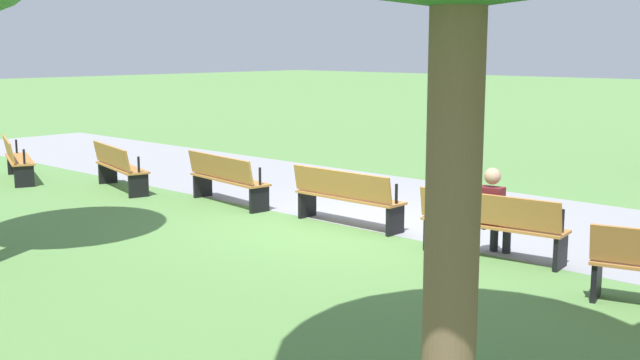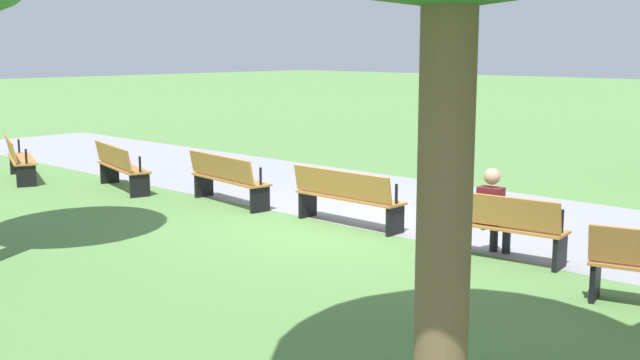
{
  "view_description": "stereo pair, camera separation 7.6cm",
  "coord_description": "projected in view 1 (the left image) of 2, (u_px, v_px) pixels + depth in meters",
  "views": [
    {
      "loc": [
        7.82,
        -9.08,
        2.74
      ],
      "look_at": [
        -0.0,
        -0.66,
        0.8
      ],
      "focal_mm": 44.2,
      "sensor_mm": 36.0,
      "label": 1
    },
    {
      "loc": [
        7.88,
        -9.02,
        2.74
      ],
      "look_at": [
        -0.0,
        -0.66,
        0.8
      ],
      "focal_mm": 44.2,
      "sensor_mm": 36.0,
      "label": 2
    }
  ],
  "objects": [
    {
      "name": "bench_1",
      "position": [
        118.0,
        166.0,
        15.19
      ],
      "size": [
        1.98,
        0.94,
        0.89
      ],
      "rotation": [
        0.0,
        0.0,
        -0.25
      ],
      "color": "#B27538",
      "rests_on": "ground"
    },
    {
      "name": "bench_0",
      "position": [
        16.0,
        158.0,
        16.29
      ],
      "size": [
        1.96,
        1.15,
        0.89
      ],
      "rotation": [
        0.0,
        0.0,
        -0.38
      ],
      "color": "#B27538",
      "rests_on": "ground"
    },
    {
      "name": "path_paving",
      "position": [
        427.0,
        206.0,
        13.78
      ],
      "size": [
        30.54,
        4.32,
        0.01
      ],
      "primitive_type": "cube",
      "color": "#939399",
      "rests_on": "ground"
    },
    {
      "name": "bench_4",
      "position": [
        491.0,
        223.0,
        10.24
      ],
      "size": [
        1.96,
        0.71,
        0.89
      ],
      "rotation": [
        0.0,
        0.0,
        0.13
      ],
      "color": "#B27538",
      "rests_on": "ground"
    },
    {
      "name": "lamp_post",
      "position": [
        457.0,
        34.0,
        11.51
      ],
      "size": [
        0.32,
        0.32,
        4.25
      ],
      "color": "black",
      "rests_on": "ground"
    },
    {
      "name": "person_seated",
      "position": [
        494.0,
        209.0,
        10.35
      ],
      "size": [
        0.37,
        0.55,
        1.2
      ],
      "rotation": [
        0.0,
        0.0,
        0.13
      ],
      "color": "maroon",
      "rests_on": "ground"
    },
    {
      "name": "bench_2",
      "position": [
        226.0,
        178.0,
        13.79
      ],
      "size": [
        1.96,
        0.71,
        0.89
      ],
      "rotation": [
        0.0,
        0.0,
        -0.13
      ],
      "color": "#B27538",
      "rests_on": "ground"
    },
    {
      "name": "ground_plane",
      "position": [
        349.0,
        225.0,
        12.27
      ],
      "size": [
        120.0,
        120.0,
        0.0
      ],
      "primitive_type": "plane",
      "color": "#5B8C47"
    },
    {
      "name": "bench_3",
      "position": [
        346.0,
        196.0,
        12.13
      ],
      "size": [
        1.92,
        0.47,
        0.89
      ],
      "color": "#B27538",
      "rests_on": "ground"
    }
  ]
}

